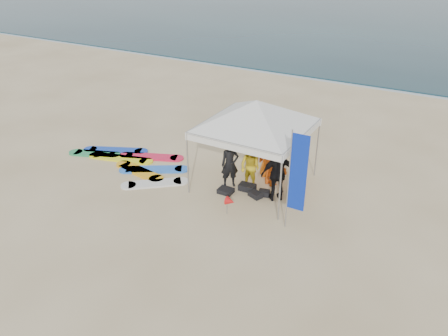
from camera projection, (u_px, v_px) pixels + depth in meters
The scene contains 14 objects.
ground at pixel (178, 241), 12.52m from camera, with size 120.00×120.00×0.00m, color beige.
ocean at pixel (436, 5), 58.64m from camera, with size 160.00×84.00×0.08m, color #0C2633.
shoreline_foam at pixel (351, 83), 26.52m from camera, with size 160.00×1.20×0.01m, color silver.
person_black_a at pixel (230, 164), 14.97m from camera, with size 0.62×0.40×1.69m, color black.
person_yellow at pixel (250, 167), 14.90m from camera, with size 0.76×0.59×1.57m, color gold.
person_orange_a at pixel (272, 159), 15.01m from camera, with size 1.26×0.72×1.95m, color #C84B11.
person_black_b at pixel (278, 174), 14.11m from camera, with size 1.13×0.47×1.94m, color black.
person_orange_b at pixel (270, 152), 15.59m from camera, with size 0.92×0.60×1.89m, color orange.
person_seated at pixel (300, 182), 14.58m from camera, with size 0.90×0.29×0.97m, color orange.
canopy_tent at pixel (257, 100), 14.07m from camera, with size 4.68×4.68×3.53m.
feather_flag at pixel (297, 174), 12.18m from camera, with size 0.54×0.04×3.16m.
marker_pennant at pixel (230, 201), 13.49m from camera, with size 0.28×0.28×0.64m.
gear_pile at pixel (246, 191), 14.86m from camera, with size 1.67×0.93×0.22m.
surfboard_spread at pixel (133, 163), 16.87m from camera, with size 5.35×3.08×0.07m.
Camera 1 is at (6.20, -8.13, 7.64)m, focal length 35.00 mm.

